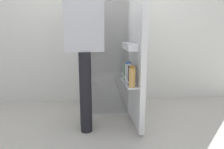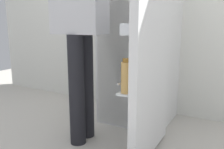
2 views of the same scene
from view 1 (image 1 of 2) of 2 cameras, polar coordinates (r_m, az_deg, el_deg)
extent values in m
plane|color=#B7B2A8|center=(2.51, -1.70, -12.87)|extent=(6.66, 6.66, 0.00)
cube|color=silver|center=(3.15, -2.95, 16.24)|extent=(4.40, 0.10, 2.57)
cube|color=white|center=(2.82, -2.54, 7.39)|extent=(0.62, 0.57, 1.66)
cube|color=white|center=(2.54, -2.20, 6.86)|extent=(0.58, 0.01, 1.62)
cube|color=white|center=(2.59, -2.26, 6.03)|extent=(0.54, 0.09, 0.01)
cube|color=white|center=(2.28, 6.73, 6.03)|extent=(0.05, 0.61, 1.59)
cube|color=white|center=(2.32, 4.55, -2.15)|extent=(0.11, 0.50, 0.01)
cylinder|color=silver|center=(2.30, 3.37, -0.71)|extent=(0.01, 0.48, 0.01)
cube|color=white|center=(2.26, 4.72, 7.53)|extent=(0.10, 0.43, 0.07)
cylinder|color=#333842|center=(2.20, 5.07, -0.17)|extent=(0.06, 0.06, 0.20)
cylinder|color=silver|center=(2.18, 5.12, 2.60)|extent=(0.05, 0.05, 0.02)
cylinder|color=white|center=(2.35, 4.26, 0.56)|extent=(0.07, 0.07, 0.19)
cylinder|color=#335BB2|center=(2.33, 4.31, 3.17)|extent=(0.05, 0.05, 0.02)
cylinder|color=green|center=(2.43, 3.83, 0.68)|extent=(0.06, 0.06, 0.17)
cylinder|color=#195B28|center=(2.41, 3.86, 2.81)|extent=(0.04, 0.04, 0.02)
cylinder|color=tan|center=(2.10, 5.38, -0.84)|extent=(0.07, 0.07, 0.19)
cylinder|color=#996623|center=(2.08, 5.44, 2.04)|extent=(0.05, 0.05, 0.02)
cylinder|color=#4C7F3D|center=(2.58, -2.94, 7.25)|extent=(0.08, 0.08, 0.10)
cylinder|color=black|center=(2.34, -7.21, -3.91)|extent=(0.12, 0.12, 0.84)
cylinder|color=black|center=(2.21, -7.02, -4.89)|extent=(0.12, 0.12, 0.84)
cube|color=silver|center=(2.18, -7.63, 14.02)|extent=(0.40, 0.25, 0.60)
cylinder|color=silver|center=(2.37, -7.83, 13.32)|extent=(0.08, 0.08, 0.56)
camera|label=2|loc=(1.25, 48.97, 1.20)|focal=38.74mm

